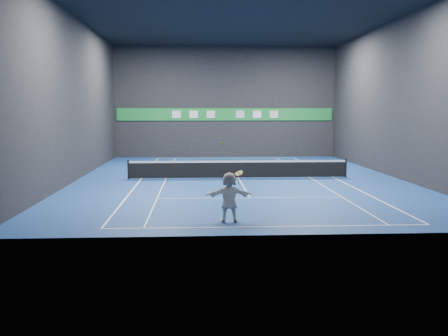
{
  "coord_description": "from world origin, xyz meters",
  "views": [
    {
      "loc": [
        -2.35,
        -28.03,
        3.87
      ],
      "look_at": [
        -1.24,
        -7.79,
        1.5
      ],
      "focal_mm": 40.0,
      "sensor_mm": 36.0,
      "label": 1
    }
  ],
  "objects": [
    {
      "name": "sideline_singles_right",
      "position": [
        4.11,
        0.0,
        0.0
      ],
      "size": [
        0.06,
        23.78,
        0.01
      ],
      "primitive_type": "cube",
      "color": "white",
      "rests_on": "ground"
    },
    {
      "name": "center_service_line",
      "position": [
        0.0,
        0.0,
        0.0
      ],
      "size": [
        0.06,
        12.8,
        0.01
      ],
      "primitive_type": "cube",
      "color": "white",
      "rests_on": "ground"
    },
    {
      "name": "wall_left",
      "position": [
        -9.0,
        0.0,
        4.5
      ],
      "size": [
        0.1,
        26.0,
        9.0
      ],
      "primitive_type": "cube",
      "color": "black",
      "rests_on": "ground"
    },
    {
      "name": "baseline_far",
      "position": [
        0.0,
        11.89,
        0.0
      ],
      "size": [
        10.98,
        0.08,
        0.01
      ],
      "primitive_type": "cube",
      "color": "white",
      "rests_on": "ground"
    },
    {
      "name": "player",
      "position": [
        -1.24,
        -11.08,
        0.87
      ],
      "size": [
        1.63,
        0.57,
        1.74
      ],
      "primitive_type": "imported",
      "rotation": [
        0.0,
        0.0,
        3.18
      ],
      "color": "silver",
      "rests_on": "ground"
    },
    {
      "name": "sponsor_banner",
      "position": [
        0.0,
        12.93,
        3.5
      ],
      "size": [
        17.64,
        0.11,
        1.0
      ],
      "color": "#1E8B36",
      "rests_on": "wall_back"
    },
    {
      "name": "wall_front",
      "position": [
        0.0,
        -13.0,
        4.5
      ],
      "size": [
        18.0,
        0.1,
        9.0
      ],
      "primitive_type": "cube",
      "color": "black",
      "rests_on": "ground"
    },
    {
      "name": "tennis_racket",
      "position": [
        -0.92,
        -11.03,
        1.63
      ],
      "size": [
        0.41,
        0.34,
        0.54
      ],
      "color": "red",
      "rests_on": "player"
    },
    {
      "name": "wall_back",
      "position": [
        0.0,
        13.0,
        4.5
      ],
      "size": [
        18.0,
        0.1,
        9.0
      ],
      "primitive_type": "cube",
      "color": "black",
      "rests_on": "ground"
    },
    {
      "name": "tennis_net",
      "position": [
        0.0,
        0.0,
        0.54
      ],
      "size": [
        12.5,
        0.1,
        1.07
      ],
      "color": "black",
      "rests_on": "ground"
    },
    {
      "name": "tennis_ball",
      "position": [
        -1.51,
        -10.99,
        2.73
      ],
      "size": [
        0.07,
        0.07,
        0.07
      ],
      "primitive_type": "sphere",
      "color": "yellow",
      "rests_on": "player"
    },
    {
      "name": "sideline_doubles_right",
      "position": [
        5.49,
        0.0,
        0.0
      ],
      "size": [
        0.08,
        23.78,
        0.01
      ],
      "primitive_type": "cube",
      "color": "white",
      "rests_on": "ground"
    },
    {
      "name": "ground",
      "position": [
        0.0,
        0.0,
        0.0
      ],
      "size": [
        26.0,
        26.0,
        0.0
      ],
      "primitive_type": "plane",
      "color": "navy",
      "rests_on": "ground"
    },
    {
      "name": "ceiling",
      "position": [
        0.0,
        0.0,
        9.0
      ],
      "size": [
        26.0,
        26.0,
        0.0
      ],
      "primitive_type": "plane",
      "color": "black",
      "rests_on": "ground"
    },
    {
      "name": "sideline_singles_left",
      "position": [
        -4.11,
        0.0,
        0.0
      ],
      "size": [
        0.06,
        23.78,
        0.01
      ],
      "primitive_type": "cube",
      "color": "white",
      "rests_on": "ground"
    },
    {
      "name": "service_line_far",
      "position": [
        0.0,
        6.4,
        0.0
      ],
      "size": [
        8.23,
        0.06,
        0.01
      ],
      "primitive_type": "cube",
      "color": "white",
      "rests_on": "ground"
    },
    {
      "name": "service_line_near",
      "position": [
        0.0,
        -6.4,
        0.0
      ],
      "size": [
        8.23,
        0.06,
        0.01
      ],
      "primitive_type": "cube",
      "color": "white",
      "rests_on": "ground"
    },
    {
      "name": "wall_right",
      "position": [
        9.0,
        0.0,
        4.5
      ],
      "size": [
        0.1,
        26.0,
        9.0
      ],
      "primitive_type": "cube",
      "color": "black",
      "rests_on": "ground"
    },
    {
      "name": "sideline_doubles_left",
      "position": [
        -5.49,
        0.0,
        0.0
      ],
      "size": [
        0.08,
        23.78,
        0.01
      ],
      "primitive_type": "cube",
      "color": "white",
      "rests_on": "ground"
    },
    {
      "name": "baseline_near",
      "position": [
        0.0,
        -11.89,
        0.0
      ],
      "size": [
        10.98,
        0.08,
        0.01
      ],
      "primitive_type": "cube",
      "color": "white",
      "rests_on": "ground"
    }
  ]
}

